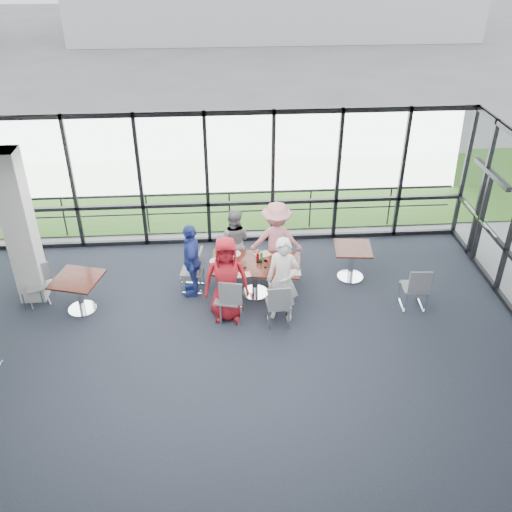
{
  "coord_description": "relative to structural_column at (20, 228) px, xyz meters",
  "views": [
    {
      "loc": [
        0.27,
        -6.94,
        6.93
      ],
      "look_at": [
        0.93,
        2.47,
        1.1
      ],
      "focal_mm": 40.0,
      "sensor_mm": 36.0,
      "label": 1
    }
  ],
  "objects": [
    {
      "name": "chair_spare_lb",
      "position": [
        0.14,
        -0.25,
        -1.2
      ],
      "size": [
        0.52,
        0.52,
        0.81
      ],
      "primitive_type": null,
      "rotation": [
        0.0,
        0.0,
        3.56
      ],
      "color": "slate",
      "rests_on": "ground"
    },
    {
      "name": "plate_nl",
      "position": [
        3.98,
        -0.44,
        -0.84
      ],
      "size": [
        0.25,
        0.25,
        0.01
      ],
      "primitive_type": "cylinder",
      "color": "white",
      "rests_on": "main_table"
    },
    {
      "name": "side_table_left",
      "position": [
        1.04,
        -0.54,
        -0.97
      ],
      "size": [
        1.07,
        1.07,
        0.75
      ],
      "rotation": [
        0.0,
        0.0,
        -0.28
      ],
      "color": "#3B1410",
      "rests_on": "ground"
    },
    {
      "name": "floor",
      "position": [
        3.6,
        -3.0,
        -1.61
      ],
      "size": [
        12.0,
        10.0,
        0.02
      ],
      "primitive_type": "cube",
      "color": "#1F2530",
      "rests_on": "ground"
    },
    {
      "name": "chair_main_fl",
      "position": [
        4.16,
        0.8,
        -1.17
      ],
      "size": [
        0.43,
        0.43,
        0.87
      ],
      "primitive_type": null,
      "rotation": [
        0.0,
        0.0,
        3.13
      ],
      "color": "slate",
      "rests_on": "ground"
    },
    {
      "name": "tumbler_c",
      "position": [
        4.6,
        0.01,
        -0.78
      ],
      "size": [
        0.07,
        0.07,
        0.15
      ],
      "primitive_type": "cylinder",
      "color": "white",
      "rests_on": "main_table"
    },
    {
      "name": "diner_far_right",
      "position": [
        5.03,
        0.42,
        -0.72
      ],
      "size": [
        1.17,
        0.66,
        1.75
      ],
      "primitive_type": "imported",
      "rotation": [
        0.0,
        0.0,
        3.08
      ],
      "color": "pink",
      "rests_on": "ground"
    },
    {
      "name": "chair_main_end",
      "position": [
        3.24,
        0.02,
        -1.15
      ],
      "size": [
        0.5,
        0.5,
        0.89
      ],
      "primitive_type": null,
      "rotation": [
        0.0,
        0.0,
        -1.73
      ],
      "color": "slate",
      "rests_on": "ground"
    },
    {
      "name": "plate_fr",
      "position": [
        5.06,
        0.01,
        -0.84
      ],
      "size": [
        0.26,
        0.26,
        0.01
      ],
      "primitive_type": "cylinder",
      "color": "white",
      "rests_on": "main_table"
    },
    {
      "name": "chair_main_fr",
      "position": [
        5.16,
        0.61,
        -1.16
      ],
      "size": [
        0.49,
        0.49,
        0.88
      ],
      "primitive_type": null,
      "rotation": [
        0.0,
        0.0,
        2.98
      ],
      "color": "slate",
      "rests_on": "ground"
    },
    {
      "name": "curtain_wall_back",
      "position": [
        3.6,
        2.0,
        0.0
      ],
      "size": [
        12.0,
        0.1,
        3.2
      ],
      "primitive_type": "cube",
      "color": "white",
      "rests_on": "ground"
    },
    {
      "name": "diner_near_right",
      "position": [
        5.01,
        -1.07,
        -0.72
      ],
      "size": [
        0.74,
        0.62,
        1.75
      ],
      "primitive_type": "imported",
      "rotation": [
        0.0,
        0.0,
        -0.27
      ],
      "color": "white",
      "rests_on": "ground"
    },
    {
      "name": "apron",
      "position": [
        3.6,
        7.0,
        -1.62
      ],
      "size": [
        80.0,
        70.0,
        0.02
      ],
      "primitive_type": "cube",
      "color": "slate",
      "rests_on": "ground"
    },
    {
      "name": "chair_main_nr",
      "position": [
        4.91,
        -1.25,
        -1.14
      ],
      "size": [
        0.48,
        0.48,
        0.92
      ],
      "primitive_type": null,
      "rotation": [
        0.0,
        0.0,
        0.06
      ],
      "color": "slate",
      "rests_on": "ground"
    },
    {
      "name": "menu_c",
      "position": [
        4.72,
        0.08,
        -0.85
      ],
      "size": [
        0.39,
        0.34,
        0.0
      ],
      "primitive_type": "cube",
      "rotation": [
        0.0,
        0.0,
        0.46
      ],
      "color": "silver",
      "rests_on": "main_table"
    },
    {
      "name": "menu_b",
      "position": [
        5.25,
        -0.63,
        -0.85
      ],
      "size": [
        0.33,
        0.24,
        0.0
      ],
      "primitive_type": "cube",
      "rotation": [
        0.0,
        0.0,
        -0.05
      ],
      "color": "silver",
      "rests_on": "main_table"
    },
    {
      "name": "exit_door",
      "position": [
        9.6,
        0.75,
        -0.55
      ],
      "size": [
        0.12,
        1.6,
        2.1
      ],
      "primitive_type": "cube",
      "color": "black",
      "rests_on": "ground"
    },
    {
      "name": "green_bottle",
      "position": [
        4.67,
        -0.17,
        -0.75
      ],
      "size": [
        0.05,
        0.05,
        0.2
      ],
      "primitive_type": "cylinder",
      "color": "#1C6E2F",
      "rests_on": "main_table"
    },
    {
      "name": "ketchup_bottle",
      "position": [
        4.6,
        -0.15,
        -0.76
      ],
      "size": [
        0.06,
        0.06,
        0.18
      ],
      "primitive_type": "cylinder",
      "color": "#980109",
      "rests_on": "main_table"
    },
    {
      "name": "plate_end",
      "position": [
        3.74,
        -0.12,
        -0.84
      ],
      "size": [
        0.25,
        0.25,
        0.01
      ],
      "primitive_type": "cylinder",
      "color": "white",
      "rests_on": "main_table"
    },
    {
      "name": "tumbler_b",
      "position": [
        4.73,
        -0.41,
        -0.77
      ],
      "size": [
        0.08,
        0.08,
        0.15
      ],
      "primitive_type": "cylinder",
      "color": "white",
      "rests_on": "main_table"
    },
    {
      "name": "main_table",
      "position": [
        4.53,
        -0.23,
        -0.98
      ],
      "size": [
        1.95,
        1.26,
        0.75
      ],
      "rotation": [
        0.0,
        0.0,
        -0.15
      ],
      "color": "#3B1410",
      "rests_on": "ground"
    },
    {
      "name": "plate_fl",
      "position": [
        4.14,
        0.15,
        -0.84
      ],
      "size": [
        0.26,
        0.26,
        0.01
      ],
      "primitive_type": "cylinder",
      "color": "white",
      "rests_on": "main_table"
    },
    {
      "name": "menu_a",
      "position": [
        4.28,
        -0.65,
        -0.85
      ],
      "size": [
        0.3,
        0.23,
        0.0
      ],
      "primitive_type": "cube",
      "rotation": [
        0.0,
        0.0,
        0.12
      ],
      "color": "silver",
      "rests_on": "main_table"
    },
    {
      "name": "ceiling",
      "position": [
        3.6,
        -3.0,
        1.6
      ],
      "size": [
        12.0,
        10.0,
        0.04
      ],
      "primitive_type": "cube",
      "color": "silver",
      "rests_on": "ground"
    },
    {
      "name": "diner_far_left",
      "position": [
        4.14,
        0.68,
        -0.85
      ],
      "size": [
        0.83,
        0.64,
        1.5
      ],
      "primitive_type": "imported",
      "rotation": [
        0.0,
        0.0,
        2.85
      ],
      "color": "gray",
      "rests_on": "ground"
    },
    {
      "name": "diner_near_left",
      "position": [
        3.94,
        -0.96,
        -0.72
      ],
      "size": [
        0.87,
        0.57,
        1.75
      ],
      "primitive_type": "imported",
      "rotation": [
        0.0,
        0.0,
        0.01
      ],
      "color": "#AB1621",
      "rests_on": "ground"
    },
    {
      "name": "condiment_caddy",
      "position": [
        4.62,
        -0.21,
        -0.83
      ],
      "size": [
        0.1,
        0.07,
        0.04
      ],
      "primitive_type": "cube",
      "color": "black",
      "rests_on": "main_table"
    },
    {
      "name": "diner_end",
      "position": [
        3.26,
        -0.09,
        -0.8
      ],
      "size": [
        0.53,
        0.95,
        1.6
      ],
      "primitive_type": "imported",
      "rotation": [
        0.0,
        0.0,
        -1.55
      ],
      "color": "#293D99",
      "rests_on": "ground"
    },
    {
      "name": "guard_rail",
      "position": [
        3.6,
        2.6,
        -1.1
      ],
      "size": [
        12.0,
        0.06,
        0.06
      ],
      "primitive_type": "cylinder",
      "rotation": [
        0.0,
        1.57,
        0.0
      ],
      "color": "#2D2D33",
      "rests_on": "ground"
    },
    {
      "name": "side_table_right",
      "position": [
        6.65,
        0.23,
        -0.98
      ],
      "size": [
        0.84,
        0.84,
        0.75
      ],
      "rotation": [
        0.0,
        0.0,
        -0.1
      ],
      "color": "#3B1410",
      "rests_on": "ground"
    },
    {
      "name": "grass_strip",
      "position": [
        3.6,
        5.0,
        -1.59
      ],
      "size": [
        80.0,
        5.0,
        0.01
      ],
      "primitive_type": "cube",
      "color": "#355D1C",
      "rests_on": "ground"
    },
    {
      "name": "tumbler_d",
      "position": [
        3.87,
        -0.21,
        -0.78
      ],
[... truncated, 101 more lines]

